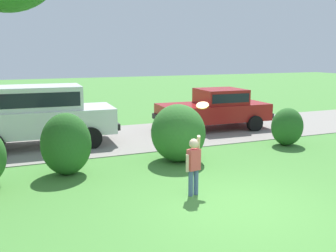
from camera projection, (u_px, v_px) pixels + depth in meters
ground_plane at (239, 208)px, 7.32m from camera, size 80.00×80.00×0.00m
driveway_strip at (133, 137)px, 13.42m from camera, size 28.00×4.40×0.02m
shrub_centre_left at (66, 144)px, 9.22m from camera, size 1.21×1.08×1.52m
shrub_centre at (179, 135)px, 10.39m from camera, size 1.48×1.54×1.57m
shrub_centre_right at (287, 127)px, 12.19m from camera, size 1.04×0.93×1.21m
parked_sedan at (215, 107)px, 14.76m from camera, size 4.46×2.22×1.56m
parked_suv at (41, 112)px, 12.02m from camera, size 4.78×2.26×1.92m
child_thrower at (194, 162)px, 7.85m from camera, size 0.42×0.32×1.29m
frisbee at (203, 105)px, 8.42m from camera, size 0.30×0.27×0.19m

